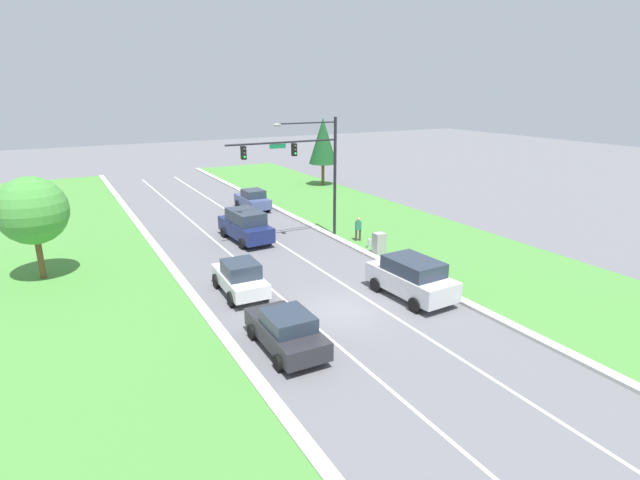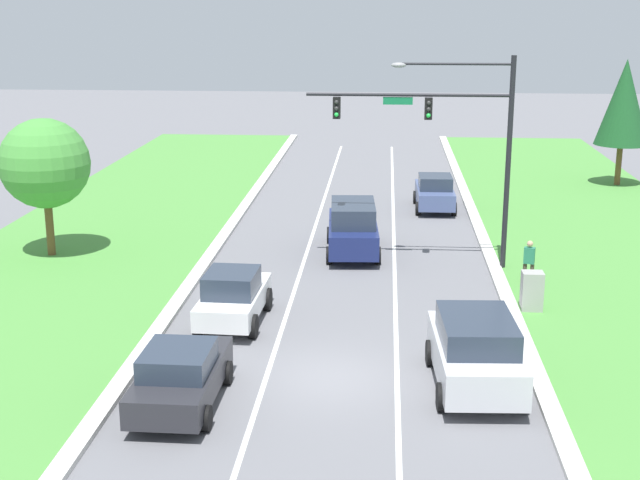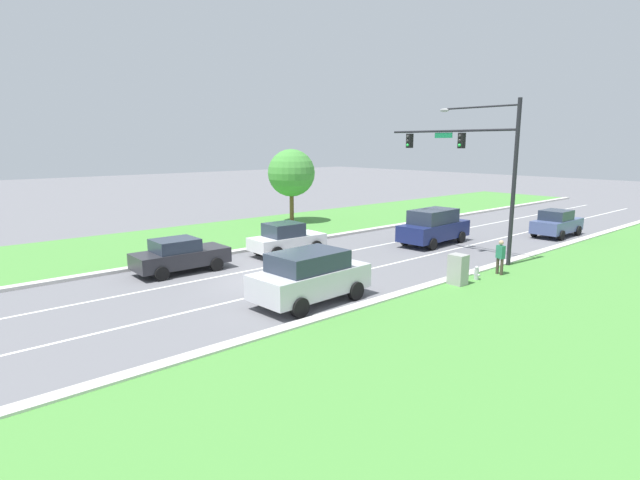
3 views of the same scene
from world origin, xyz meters
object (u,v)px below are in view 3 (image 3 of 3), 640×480
at_px(traffic_signal_mast, 476,156).
at_px(navy_suv, 434,226).
at_px(silver_suv, 310,276).
at_px(white_sedan, 286,239).
at_px(utility_cabinet, 458,270).
at_px(slate_blue_sedan, 557,223).
at_px(fire_hydrant, 476,274).
at_px(oak_near_left_tree, 291,173).
at_px(pedestrian, 500,256).
at_px(charcoal_sedan, 180,255).

relative_size(traffic_signal_mast, navy_suv, 1.56).
bearing_deg(navy_suv, silver_suv, -77.02).
bearing_deg(white_sedan, utility_cabinet, 12.64).
relative_size(slate_blue_sedan, fire_hydrant, 6.02).
bearing_deg(oak_near_left_tree, traffic_signal_mast, -1.55).
distance_m(traffic_signal_mast, navy_suv, 5.98).
distance_m(traffic_signal_mast, silver_suv, 11.91).
height_order(slate_blue_sedan, pedestrian, slate_blue_sedan).
height_order(pedestrian, fire_hydrant, pedestrian).
xyz_separation_m(navy_suv, fire_hydrant, (6.34, -5.44, -0.74)).
relative_size(slate_blue_sedan, silver_suv, 0.88).
relative_size(white_sedan, pedestrian, 2.53).
xyz_separation_m(charcoal_sedan, fire_hydrant, (10.15, 9.16, -0.47)).
distance_m(white_sedan, silver_suv, 8.49).
bearing_deg(white_sedan, navy_suv, 69.84).
bearing_deg(slate_blue_sedan, silver_suv, -90.83).
distance_m(charcoal_sedan, navy_suv, 15.10).
relative_size(navy_suv, pedestrian, 3.07).
height_order(slate_blue_sedan, utility_cabinet, slate_blue_sedan).
bearing_deg(fire_hydrant, charcoal_sedan, -137.94).
bearing_deg(fire_hydrant, traffic_signal_mast, 125.92).
distance_m(charcoal_sedan, slate_blue_sedan, 24.07).
bearing_deg(traffic_signal_mast, pedestrian, -35.55).
height_order(slate_blue_sedan, fire_hydrant, slate_blue_sedan).
relative_size(traffic_signal_mast, pedestrian, 4.81).
xyz_separation_m(utility_cabinet, pedestrian, (0.32, 2.88, 0.25)).
height_order(navy_suv, fire_hydrant, navy_suv).
xyz_separation_m(slate_blue_sedan, pedestrian, (2.79, -12.09, 0.07)).
xyz_separation_m(traffic_signal_mast, utility_cabinet, (2.49, -4.89, -4.71)).
bearing_deg(white_sedan, charcoal_sedan, -90.81).
height_order(silver_suv, fire_hydrant, silver_suv).
height_order(utility_cabinet, fire_hydrant, utility_cabinet).
xyz_separation_m(charcoal_sedan, slate_blue_sedan, (7.56, 22.85, 0.05)).
bearing_deg(slate_blue_sedan, navy_suv, -115.29).
xyz_separation_m(silver_suv, pedestrian, (2.77, 9.07, -0.11)).
bearing_deg(traffic_signal_mast, silver_suv, -89.78).
relative_size(utility_cabinet, pedestrian, 0.82).
height_order(navy_suv, utility_cabinet, navy_suv).
bearing_deg(charcoal_sedan, slate_blue_sedan, 72.45).
bearing_deg(utility_cabinet, navy_suv, 132.74).
bearing_deg(fire_hydrant, pedestrian, 82.92).
bearing_deg(pedestrian, white_sedan, 41.38).
relative_size(charcoal_sedan, utility_cabinet, 3.20).
height_order(traffic_signal_mast, navy_suv, traffic_signal_mast).
height_order(silver_suv, pedestrian, silver_suv).
relative_size(navy_suv, white_sedan, 1.22).
relative_size(silver_suv, utility_cabinet, 3.48).
relative_size(charcoal_sedan, white_sedan, 1.04).
distance_m(silver_suv, utility_cabinet, 6.67).
height_order(white_sedan, oak_near_left_tree, oak_near_left_tree).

